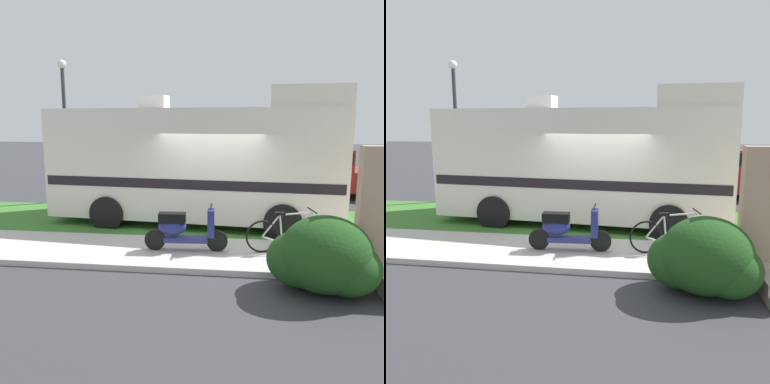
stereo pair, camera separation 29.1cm
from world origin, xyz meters
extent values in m
plane|color=#38383D|center=(0.00, 0.00, 0.00)|extent=(80.00, 80.00, 0.00)
cube|color=beige|center=(0.00, -1.20, 0.06)|extent=(24.00, 2.00, 0.12)
cube|color=#3D752D|center=(0.00, 1.50, 0.04)|extent=(24.00, 3.40, 0.08)
cube|color=silver|center=(-0.50, 1.50, 1.70)|extent=(7.71, 3.05, 2.80)
cube|color=silver|center=(2.36, 1.25, 3.35)|extent=(1.99, 2.43, 0.50)
cube|color=black|center=(-0.50, 1.50, 1.28)|extent=(7.56, 3.06, 0.24)
cube|color=black|center=(3.24, 1.17, 2.19)|extent=(0.26, 2.04, 0.90)
cube|color=silver|center=(-1.62, 1.60, 3.28)|extent=(0.75, 0.66, 0.36)
cylinder|color=black|center=(1.93, 2.45, 0.45)|extent=(0.92, 0.36, 0.90)
cylinder|color=black|center=(1.73, 0.15, 0.45)|extent=(0.92, 0.36, 0.90)
cylinder|color=black|center=(-2.46, 2.83, 0.45)|extent=(0.92, 0.36, 0.90)
cylinder|color=black|center=(-2.66, 0.53, 0.45)|extent=(0.92, 0.36, 0.90)
cylinder|color=black|center=(0.27, -1.12, 0.34)|extent=(0.45, 0.13, 0.44)
cylinder|color=black|center=(-1.03, -1.20, 0.34)|extent=(0.45, 0.13, 0.44)
cube|color=navy|center=(-0.38, -1.16, 0.36)|extent=(0.92, 0.33, 0.10)
cube|color=black|center=(-0.66, -1.18, 0.82)|extent=(0.57, 0.29, 0.20)
ellipsoid|color=navy|center=(-0.66, -1.18, 0.62)|extent=(0.62, 0.33, 0.36)
cube|color=navy|center=(0.14, -1.13, 0.72)|extent=(0.16, 0.33, 0.56)
cylinder|color=black|center=(0.14, -1.13, 1.07)|extent=(0.07, 0.50, 0.04)
sphere|color=white|center=(0.14, -1.13, 0.90)|extent=(0.12, 0.12, 0.12)
torus|color=black|center=(2.28, -0.92, 0.46)|extent=(0.68, 0.16, 0.69)
torus|color=black|center=(1.20, -1.12, 0.46)|extent=(0.68, 0.16, 0.69)
cylinder|color=silver|center=(1.90, -0.99, 0.64)|extent=(0.62, 0.15, 0.68)
cylinder|color=silver|center=(1.58, -1.05, 0.61)|extent=(0.11, 0.05, 0.61)
cylinder|color=silver|center=(1.87, -1.00, 0.94)|extent=(0.66, 0.15, 0.09)
cylinder|color=silver|center=(1.40, -1.08, 0.39)|extent=(0.43, 0.11, 0.19)
cylinder|color=silver|center=(1.37, -1.09, 0.69)|extent=(0.38, 0.10, 0.47)
cylinder|color=silver|center=(2.24, -0.93, 0.71)|extent=(0.13, 0.06, 0.51)
cube|color=black|center=(1.54, -1.05, 0.94)|extent=(0.21, 0.13, 0.06)
cylinder|color=black|center=(2.19, -0.94, 1.00)|extent=(0.12, 0.52, 0.03)
cube|color=maroon|center=(3.37, 6.10, 1.03)|extent=(2.50, 2.07, 1.51)
cube|color=black|center=(3.37, 6.10, 1.49)|extent=(2.38, 2.08, 0.44)
cylinder|color=black|center=(3.21, 5.14, 0.38)|extent=(0.77, 0.26, 0.76)
cylinder|color=black|center=(3.15, 7.06, 0.38)|extent=(0.77, 0.26, 0.76)
ellipsoid|color=#1E4719|center=(2.13, -2.70, 0.67)|extent=(1.49, 1.34, 1.27)
ellipsoid|color=#1E4719|center=(1.76, -2.55, 0.52)|extent=(1.12, 1.01, 0.95)
ellipsoid|color=#1E4719|center=(2.47, -2.81, 0.49)|extent=(1.05, 0.94, 0.89)
cylinder|color=brown|center=(3.40, -1.03, 0.22)|extent=(0.07, 0.07, 0.19)
cylinder|color=brown|center=(3.40, -1.03, 0.33)|extent=(0.03, 0.03, 0.04)
cylinder|color=black|center=(3.40, -1.03, 0.35)|extent=(0.03, 0.03, 0.01)
cylinder|color=brown|center=(3.02, -1.50, 0.21)|extent=(0.06, 0.06, 0.18)
cylinder|color=brown|center=(3.02, -1.50, 0.32)|extent=(0.03, 0.03, 0.04)
cylinder|color=black|center=(3.02, -1.50, 0.35)|extent=(0.03, 0.03, 0.01)
cylinder|color=#333338|center=(-5.09, 3.60, 2.23)|extent=(0.12, 0.12, 4.47)
sphere|color=silver|center=(-5.09, 3.60, 4.59)|extent=(0.28, 0.28, 0.28)
camera|label=1|loc=(0.76, -9.08, 2.82)|focal=37.18mm
camera|label=2|loc=(1.05, -9.04, 2.82)|focal=37.18mm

